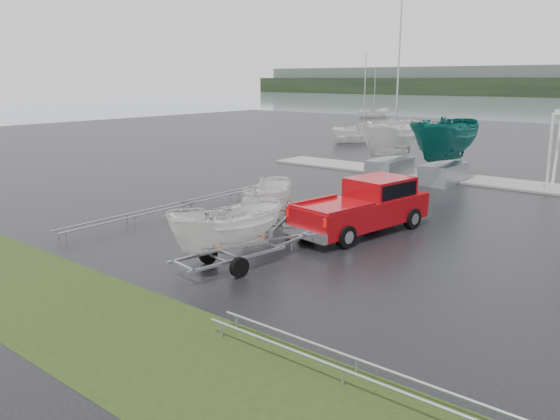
# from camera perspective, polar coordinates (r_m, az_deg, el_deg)

# --- Properties ---
(ground_plane) EXTENTS (120.00, 120.00, 0.00)m
(ground_plane) POSITION_cam_1_polar(r_m,az_deg,el_deg) (20.56, 11.74, -2.69)
(ground_plane) COLOR black
(ground_plane) RESTS_ON ground
(grass_verge) EXTENTS (40.00, 40.00, 0.00)m
(grass_verge) POSITION_cam_1_polar(r_m,az_deg,el_deg) (12.44, -13.00, -13.80)
(grass_verge) COLOR black
(grass_verge) RESTS_ON ground
(dock) EXTENTS (30.00, 3.00, 0.12)m
(dock) POSITION_cam_1_polar(r_m,az_deg,el_deg) (32.41, 22.38, 2.58)
(dock) COLOR gray
(dock) RESTS_ON ground
(pickup_truck) EXTENTS (2.99, 6.20, 1.98)m
(pickup_truck) POSITION_cam_1_polar(r_m,az_deg,el_deg) (20.85, 9.08, 0.58)
(pickup_truck) COLOR #94080D
(pickup_truck) RESTS_ON ground
(trailer_hitched) EXTENTS (1.87, 3.75, 4.62)m
(trailer_hitched) POSITION_cam_1_polar(r_m,az_deg,el_deg) (16.17, -5.57, 2.30)
(trailer_hitched) COLOR #96999E
(trailer_hitched) RESTS_ON ground
(trailer_parked) EXTENTS (2.59, 3.76, 4.33)m
(trailer_parked) POSITION_cam_1_polar(r_m,az_deg,el_deg) (20.30, -1.17, 4.24)
(trailer_parked) COLOR #96999E
(trailer_parked) RESTS_ON ground
(keelboat_0) EXTENTS (2.29, 3.20, 10.46)m
(keelboat_0) POSITION_cam_1_polar(r_m,az_deg,el_deg) (32.34, 11.64, 9.69)
(keelboat_0) COLOR #96999E
(keelboat_0) RESTS_ON ground
(keelboat_1) EXTENTS (2.50, 3.20, 7.76)m
(keelboat_1) POSITION_cam_1_polar(r_m,az_deg,el_deg) (31.17, 17.12, 9.89)
(keelboat_1) COLOR #96999E
(keelboat_1) RESTS_ON ground
(mast_rack_0) EXTENTS (0.56, 6.50, 0.06)m
(mast_rack_0) POSITION_cam_1_polar(r_m,az_deg,el_deg) (26.37, -4.80, 1.92)
(mast_rack_0) COLOR #96999E
(mast_rack_0) RESTS_ON ground
(mast_rack_1) EXTENTS (0.56, 6.50, 0.06)m
(mast_rack_1) POSITION_cam_1_polar(r_m,az_deg,el_deg) (22.53, -15.36, -0.54)
(mast_rack_1) COLOR #96999E
(mast_rack_1) RESTS_ON ground
(mast_rack_2) EXTENTS (7.00, 0.56, 0.06)m
(mast_rack_2) POSITION_cam_1_polar(r_m,az_deg,el_deg) (10.88, 7.34, -15.71)
(mast_rack_2) COLOR #96999E
(mast_rack_2) RESTS_ON ground
(moored_boat_0) EXTENTS (3.43, 3.48, 11.59)m
(moored_boat_0) POSITION_cam_1_polar(r_m,az_deg,el_deg) (51.81, 8.67, 7.15)
(moored_boat_0) COLOR silver
(moored_boat_0) RESTS_ON ground
(moored_boat_4) EXTENTS (2.74, 2.77, 10.79)m
(moored_boat_4) POSITION_cam_1_polar(r_m,az_deg,el_deg) (84.79, 9.76, 9.55)
(moored_boat_4) COLOR silver
(moored_boat_4) RESTS_ON ground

